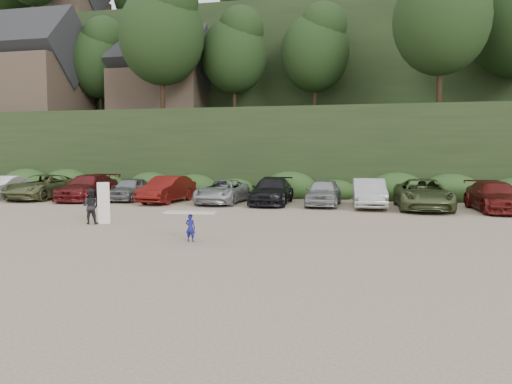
# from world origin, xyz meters

# --- Properties ---
(ground) EXTENTS (120.00, 120.00, 0.00)m
(ground) POSITION_xyz_m (0.00, 0.00, 0.00)
(ground) COLOR tan
(ground) RESTS_ON ground
(hillside_backdrop) EXTENTS (90.00, 41.50, 28.00)m
(hillside_backdrop) POSITION_xyz_m (-0.26, 35.93, 11.22)
(hillside_backdrop) COLOR black
(hillside_backdrop) RESTS_ON ground
(parked_cars) EXTENTS (37.00, 6.21, 1.58)m
(parked_cars) POSITION_xyz_m (-2.01, 9.95, 0.75)
(parked_cars) COLOR silver
(parked_cars) RESTS_ON ground
(child_surfer) EXTENTS (1.75, 0.66, 1.03)m
(child_surfer) POSITION_xyz_m (0.48, -1.95, 0.70)
(child_surfer) COLOR navy
(child_surfer) RESTS_ON ground
(adult_surfer) EXTENTS (1.23, 0.65, 1.76)m
(adult_surfer) POSITION_xyz_m (-4.99, 0.94, 0.76)
(adult_surfer) COLOR black
(adult_surfer) RESTS_ON ground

